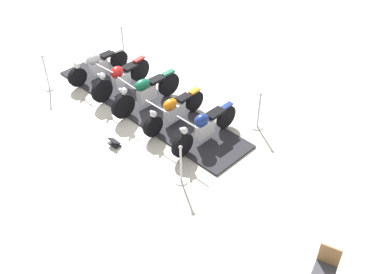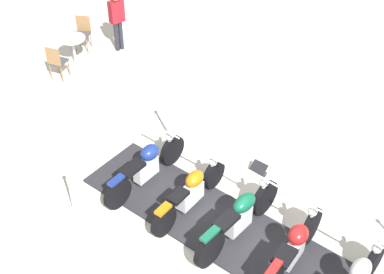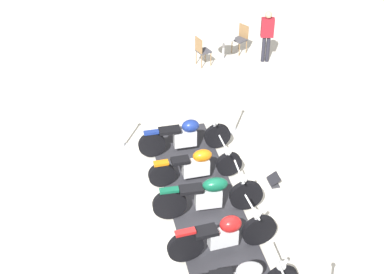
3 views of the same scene
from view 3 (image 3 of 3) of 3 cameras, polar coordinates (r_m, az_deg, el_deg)
ground_plane at (r=11.49m, az=1.72°, el=-8.32°), size 80.00×80.00×0.00m
display_platform at (r=11.47m, az=1.72°, el=-8.22°), size 2.32×6.85×0.06m
motorcycle_maroon at (r=10.36m, az=3.52°, el=-10.37°), size 2.20×0.72×1.04m
motorcycle_forest at (r=11.13m, az=1.92°, el=-6.28°), size 2.36×0.76×1.05m
motorcycle_copper at (r=12.01m, az=0.56°, el=-3.05°), size 2.18×0.76×0.89m
motorcycle_navy at (r=12.87m, az=-0.64°, el=0.16°), size 2.29×0.70×0.97m
stanchion_left_rear at (r=13.26m, az=-7.49°, el=0.26°), size 0.31×0.31×1.12m
stanchion_right_rear at (r=13.74m, az=4.65°, el=1.84°), size 0.31×0.31×1.11m
info_placard at (r=12.35m, az=8.77°, el=-4.71°), size 0.28×0.40×0.22m
cafe_table at (r=17.28m, az=3.43°, el=10.05°), size 0.71×0.71×0.78m
cafe_chair_near_table at (r=16.89m, az=1.04°, el=9.40°), size 0.53×0.53×0.96m
cafe_chair_across_table at (r=17.85m, az=5.32°, el=10.67°), size 0.56×0.56×0.94m
bystander_person at (r=17.12m, az=8.09°, el=11.12°), size 0.42×0.27×1.70m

